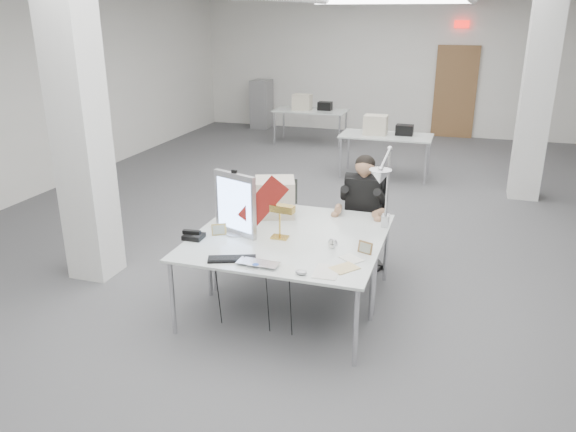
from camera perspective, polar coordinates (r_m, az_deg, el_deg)
name	(u,v)px	position (r m, az deg, el deg)	size (l,w,h in m)	color
room_shell	(344,105)	(7.24, 5.74, 11.16)	(10.04, 14.04, 3.24)	#4C4C4E
desk_main	(274,254)	(5.06, -1.44, -3.92)	(1.80, 0.90, 0.03)	silver
desk_second	(302,221)	(5.85, 1.45, -0.53)	(1.80, 0.90, 0.03)	silver
bg_desk_a	(386,136)	(10.16, 9.95, 8.03)	(1.60, 0.80, 0.03)	silver
bg_desk_b	(311,111)	(12.68, 2.32, 10.64)	(1.60, 0.80, 0.03)	silver
filing_cabinet	(262,104)	(14.58, -2.70, 11.29)	(0.45, 0.55, 1.20)	gray
office_chair	(363,221)	(6.41, 7.63, -0.55)	(0.55, 0.55, 1.12)	black
seated_person	(364,194)	(6.26, 7.69, 2.20)	(0.52, 0.65, 0.98)	black
monitor	(235,204)	(5.40, -5.39, 1.21)	(0.50, 0.05, 0.62)	#AEAEB3
pennant	(263,202)	(5.24, -2.54, 1.42)	(0.51, 0.01, 0.21)	maroon
keyboard	(232,259)	(4.93, -5.71, -4.36)	(0.42, 0.14, 0.02)	black
laptop	(256,266)	(4.77, -3.31, -5.11)	(0.36, 0.24, 0.03)	silver
mouse	(301,272)	(4.65, 1.34, -5.74)	(0.10, 0.06, 0.04)	#A4A5A9
bankers_lamp	(280,223)	(5.32, -0.84, -0.68)	(0.28, 0.11, 0.32)	gold
desk_phone	(194,236)	(5.43, -9.55, -2.05)	(0.18, 0.16, 0.05)	black
picture_frame_left	(219,229)	(5.48, -7.02, -1.36)	(0.14, 0.01, 0.11)	tan
picture_frame_right	(365,247)	(5.08, 7.85, -3.18)	(0.14, 0.01, 0.11)	olive
desk_clock	(333,243)	(5.15, 4.57, -2.76)	(0.09, 0.09, 0.03)	silver
paper_stack_a	(327,272)	(4.71, 3.94, -5.66)	(0.20, 0.29, 0.01)	silver
paper_stack_b	(344,268)	(4.78, 5.75, -5.29)	(0.16, 0.23, 0.01)	#D6BC80
paper_stack_c	(351,259)	(4.96, 6.44, -4.34)	(0.20, 0.14, 0.01)	silver
beige_monitor	(275,197)	(5.94, -1.35, 1.93)	(0.41, 0.39, 0.39)	#BFB49E
architect_lamp	(384,193)	(5.38, 9.70, 2.36)	(0.23, 0.67, 0.86)	silver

